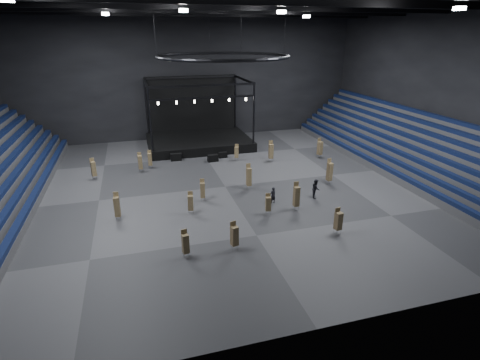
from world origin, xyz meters
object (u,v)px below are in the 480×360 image
object	(u,v)px
chair_stack_7	(234,235)
chair_stack_0	(268,203)
chair_stack_2	(271,151)
chair_stack_15	(203,190)
chair_stack_5	(320,148)
flight_case_right	(223,155)
chair_stack_11	(249,176)
chair_stack_1	(150,159)
chair_stack_9	(93,168)
chair_stack_4	(117,206)
chair_stack_14	(237,152)
stage	(198,135)
chair_stack_3	(191,202)
flight_case_left	(176,157)
crew_member	(316,188)
chair_stack_10	(296,196)
chair_stack_8	(140,162)
flight_case_mid	(213,158)
man_center	(273,195)
chair_stack_12	(338,220)
chair_stack_13	(185,243)
chair_stack_6	(330,171)

from	to	relation	value
chair_stack_7	chair_stack_0	bearing A→B (deg)	33.39
chair_stack_2	chair_stack_15	bearing A→B (deg)	-133.73
chair_stack_5	flight_case_right	bearing A→B (deg)	148.25
flight_case_right	chair_stack_11	bearing A→B (deg)	-89.11
chair_stack_15	chair_stack_1	bearing A→B (deg)	118.89
chair_stack_2	chair_stack_9	bearing A→B (deg)	-174.56
chair_stack_4	chair_stack_14	xyz separation A→B (m)	(14.06, 12.71, -0.19)
stage	chair_stack_0	xyz separation A→B (m)	(2.14, -23.44, -0.40)
chair_stack_0	chair_stack_3	bearing A→B (deg)	172.39
flight_case_left	crew_member	world-z (taller)	crew_member
chair_stack_0	chair_stack_11	world-z (taller)	chair_stack_11
flight_case_right	chair_stack_10	size ratio (longest dim) A/B	0.41
chair_stack_1	chair_stack_8	size ratio (longest dim) A/B	0.94
flight_case_mid	chair_stack_3	xyz separation A→B (m)	(-4.91, -13.65, 0.68)
flight_case_right	chair_stack_4	world-z (taller)	chair_stack_4
chair_stack_7	chair_stack_14	size ratio (longest dim) A/B	1.10
flight_case_left	flight_case_right	world-z (taller)	flight_case_left
chair_stack_1	man_center	xyz separation A→B (m)	(10.53, -13.12, -0.34)
chair_stack_7	man_center	world-z (taller)	chair_stack_7
chair_stack_4	chair_stack_5	size ratio (longest dim) A/B	1.00
chair_stack_0	chair_stack_3	world-z (taller)	chair_stack_3
stage	chair_stack_8	xyz separation A→B (m)	(-8.30, -9.23, -0.24)
chair_stack_11	man_center	xyz separation A→B (m)	(1.17, -3.91, -0.58)
chair_stack_8	chair_stack_9	distance (m)	5.07
man_center	crew_member	xyz separation A→B (m)	(4.47, 0.09, 0.13)
chair_stack_8	chair_stack_14	xyz separation A→B (m)	(11.76, 1.00, -0.10)
chair_stack_12	chair_stack_14	distance (m)	20.20
chair_stack_12	chair_stack_1	bearing A→B (deg)	114.05
chair_stack_3	crew_member	world-z (taller)	chair_stack_3
flight_case_mid	chair_stack_5	xyz separation A→B (m)	(13.46, -2.33, 0.90)
chair_stack_11	chair_stack_13	distance (m)	13.46
flight_case_mid	crew_member	world-z (taller)	crew_member
chair_stack_10	chair_stack_13	bearing A→B (deg)	-156.62
flight_case_mid	chair_stack_9	bearing A→B (deg)	-170.24
chair_stack_15	chair_stack_12	bearing A→B (deg)	-37.34
chair_stack_0	chair_stack_9	distance (m)	20.33
chair_stack_7	chair_stack_9	distance (m)	21.15
chair_stack_8	chair_stack_10	bearing A→B (deg)	-50.37
flight_case_left	chair_stack_12	size ratio (longest dim) A/B	0.61
chair_stack_8	man_center	world-z (taller)	chair_stack_8
chair_stack_3	chair_stack_6	bearing A→B (deg)	22.02
chair_stack_4	chair_stack_8	distance (m)	11.94
chair_stack_8	chair_stack_14	world-z (taller)	chair_stack_8
chair_stack_4	chair_stack_7	world-z (taller)	chair_stack_4
chair_stack_6	crew_member	size ratio (longest dim) A/B	1.51
chair_stack_10	chair_stack_13	distance (m)	11.79
chair_stack_5	chair_stack_10	distance (m)	15.97
flight_case_right	chair_stack_15	distance (m)	13.36
flight_case_mid	chair_stack_2	distance (m)	7.29
chair_stack_5	chair_stack_8	distance (m)	22.28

